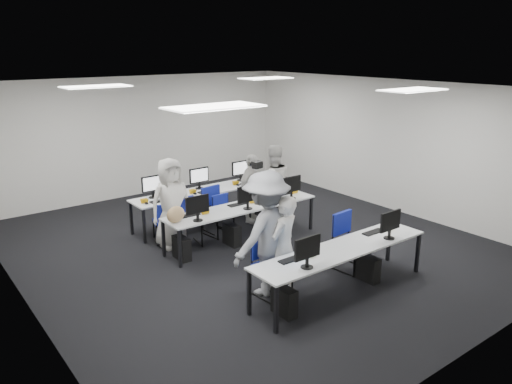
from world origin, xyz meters
TOP-DOWN VIEW (x-y plane):
  - room at (0.00, 0.00)m, footprint 9.00×9.02m
  - ceiling_panels at (0.00, 0.00)m, footprint 5.20×4.60m
  - desk_front at (0.00, -2.40)m, footprint 3.20×0.70m
  - desk_mid at (0.00, 0.20)m, footprint 3.20×0.70m
  - desk_back at (0.00, 1.60)m, footprint 3.20×0.70m
  - equipment_front at (-0.19, -2.42)m, footprint 2.51×0.41m
  - equipment_mid at (-0.19, 0.18)m, footprint 2.91×0.41m
  - equipment_back at (0.19, 1.62)m, footprint 2.91×0.41m
  - chair_0 at (-0.92, -1.83)m, footprint 0.50×0.54m
  - chair_1 at (0.75, -1.92)m, footprint 0.53×0.57m
  - chair_2 at (-0.92, 0.73)m, footprint 0.53×0.56m
  - chair_3 at (-0.15, 0.85)m, footprint 0.54×0.58m
  - chair_4 at (1.11, 0.73)m, footprint 0.52×0.55m
  - chair_5 at (-1.20, 1.14)m, footprint 0.51×0.53m
  - chair_6 at (-0.09, 1.03)m, footprint 0.42×0.46m
  - chair_7 at (1.11, 0.97)m, footprint 0.53×0.56m
  - handbag at (-1.45, 0.18)m, footprint 0.40×0.30m
  - student_0 at (-0.75, -1.91)m, footprint 0.67×0.55m
  - student_1 at (1.15, 0.68)m, footprint 0.99×0.87m
  - student_2 at (-1.17, 0.86)m, footprint 0.86×0.57m
  - student_3 at (0.84, 1.03)m, footprint 0.95×0.65m
  - photographer at (-0.93, -1.70)m, footprint 1.36×0.93m
  - dslr_camera at (-0.96, -1.52)m, footprint 0.17×0.20m

SIDE VIEW (x-z plane):
  - chair_5 at x=-1.20m, z-range -0.15..0.66m
  - chair_6 at x=-0.09m, z-range -0.15..0.68m
  - chair_4 at x=1.11m, z-range -0.16..0.71m
  - chair_7 at x=1.11m, z-range -0.17..0.74m
  - chair_2 at x=-0.92m, z-range -0.17..0.75m
  - chair_0 at x=-0.92m, z-range -0.18..0.78m
  - chair_3 at x=-0.15m, z-range -0.18..0.79m
  - chair_1 at x=0.75m, z-range -0.18..0.80m
  - equipment_mid at x=-0.19m, z-range -0.24..0.95m
  - equipment_back at x=0.19m, z-range -0.24..0.95m
  - equipment_front at x=-0.19m, z-range -0.24..0.95m
  - desk_front at x=0.00m, z-range 0.32..1.05m
  - desk_mid at x=0.00m, z-range 0.32..1.05m
  - desk_back at x=0.00m, z-range 0.32..1.05m
  - student_3 at x=0.84m, z-range 0.00..1.50m
  - student_0 at x=-0.75m, z-range 0.00..1.59m
  - student_2 at x=-1.17m, z-range 0.00..1.72m
  - student_1 at x=1.15m, z-range 0.00..1.73m
  - handbag at x=-1.45m, z-range 0.73..1.02m
  - photographer at x=-0.93m, z-range 0.00..1.95m
  - room at x=0.00m, z-range 0.00..3.00m
  - dslr_camera at x=-0.96m, z-range 1.96..2.06m
  - ceiling_panels at x=0.00m, z-range 2.98..2.99m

